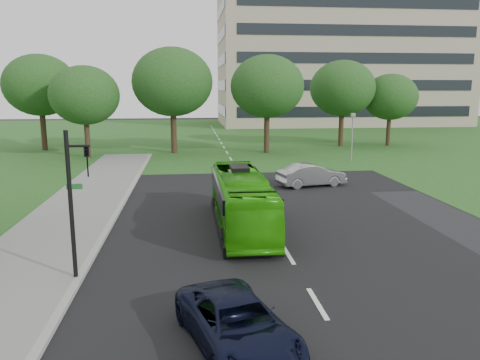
{
  "coord_description": "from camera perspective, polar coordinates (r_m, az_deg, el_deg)",
  "views": [
    {
      "loc": [
        -3.51,
        -18.04,
        6.02
      ],
      "look_at": [
        -1.1,
        4.33,
        1.6
      ],
      "focal_mm": 35.0,
      "sensor_mm": 36.0,
      "label": 1
    }
  ],
  "objects": [
    {
      "name": "tree_park_b",
      "position": [
        44.57,
        -8.25,
        11.74
      ],
      "size": [
        7.46,
        7.46,
        9.78
      ],
      "color": "black",
      "rests_on": "ground"
    },
    {
      "name": "tree_park_d",
      "position": [
        50.34,
        12.41,
        10.86
      ],
      "size": [
        6.73,
        6.73,
        8.9
      ],
      "color": "black",
      "rests_on": "ground"
    },
    {
      "name": "ground",
      "position": [
        19.34,
        4.64,
        -7.06
      ],
      "size": [
        160.0,
        160.0,
        0.0
      ],
      "primitive_type": "plane",
      "color": "black",
      "rests_on": "ground"
    },
    {
      "name": "traffic_light",
      "position": [
        15.22,
        -19.46,
        -1.68
      ],
      "size": [
        0.77,
        0.21,
        4.79
      ],
      "rotation": [
        0.0,
        0.0,
        0.09
      ],
      "color": "black",
      "rests_on": "ground"
    },
    {
      "name": "tree_park_c",
      "position": [
        44.5,
        3.33,
        11.31
      ],
      "size": [
        6.87,
        6.87,
        9.12
      ],
      "color": "black",
      "rests_on": "ground"
    },
    {
      "name": "bus",
      "position": [
        20.41,
        0.17,
        -2.49
      ],
      "size": [
        2.11,
        8.77,
        2.44
      ],
      "primitive_type": "imported",
      "rotation": [
        0.0,
        0.0,
        0.01
      ],
      "color": "#2BA70C",
      "rests_on": "ground"
    },
    {
      "name": "office_building",
      "position": [
        84.21,
        11.88,
        15.29
      ],
      "size": [
        40.1,
        20.1,
        25.0
      ],
      "color": "tan",
      "rests_on": "ground"
    },
    {
      "name": "camera_pole",
      "position": [
        40.26,
        13.54,
        5.91
      ],
      "size": [
        0.41,
        0.38,
        4.01
      ],
      "rotation": [
        0.0,
        0.0,
        0.34
      ],
      "color": "gray",
      "rests_on": "ground"
    },
    {
      "name": "tree_park_f",
      "position": [
        49.9,
        -23.2,
        10.57
      ],
      "size": [
        6.95,
        6.95,
        9.28
      ],
      "color": "black",
      "rests_on": "ground"
    },
    {
      "name": "street_surfaces",
      "position": [
        41.35,
        -1.76,
        2.77
      ],
      "size": [
        120.0,
        120.0,
        0.15
      ],
      "color": "black",
      "rests_on": "ground"
    },
    {
      "name": "tree_park_e",
      "position": [
        52.25,
        17.86,
        9.6
      ],
      "size": [
        5.65,
        5.65,
        7.54
      ],
      "color": "black",
      "rests_on": "ground"
    },
    {
      "name": "tree_park_a",
      "position": [
        43.35,
        -18.41,
        9.76
      ],
      "size": [
        6.01,
        6.01,
        7.99
      ],
      "color": "black",
      "rests_on": "ground"
    },
    {
      "name": "suv",
      "position": [
        11.46,
        -0.38,
        -17.11
      ],
      "size": [
        3.17,
        4.72,
        1.2
      ],
      "primitive_type": "imported",
      "rotation": [
        0.0,
        0.0,
        0.3
      ],
      "color": "black",
      "rests_on": "ground"
    },
    {
      "name": "sedan",
      "position": [
        29.51,
        8.68,
        0.62
      ],
      "size": [
        4.53,
        2.44,
        1.42
      ],
      "primitive_type": "imported",
      "rotation": [
        0.0,
        0.0,
        1.8
      ],
      "color": "#9E9EA2",
      "rests_on": "ground"
    }
  ]
}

